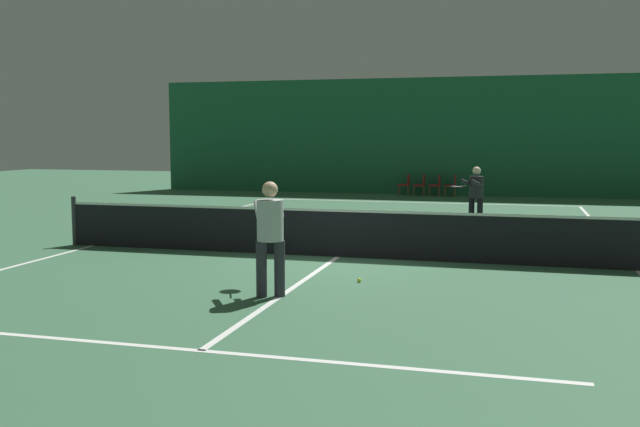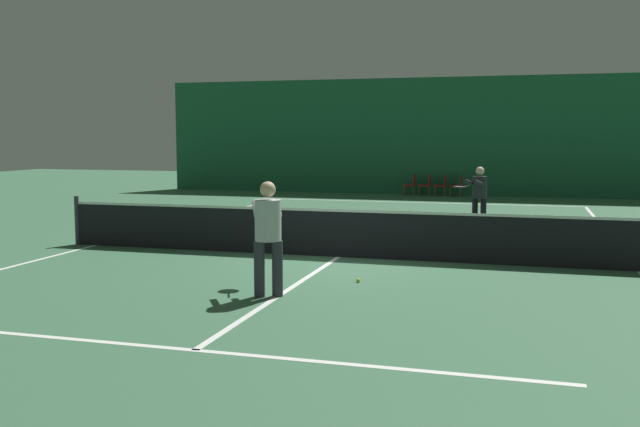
{
  "view_description": "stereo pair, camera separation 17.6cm",
  "coord_description": "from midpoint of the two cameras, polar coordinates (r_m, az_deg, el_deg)",
  "views": [
    {
      "loc": [
        3.32,
        -13.51,
        2.39
      ],
      "look_at": [
        -0.05,
        -1.15,
        0.99
      ],
      "focal_mm": 40.0,
      "sensor_mm": 36.0,
      "label": 1
    },
    {
      "loc": [
        3.49,
        -13.46,
        2.39
      ],
      "look_at": [
        -0.05,
        -1.15,
        0.99
      ],
      "focal_mm": 40.0,
      "sensor_mm": 36.0,
      "label": 2
    }
  ],
  "objects": [
    {
      "name": "ground_plane",
      "position": [
        14.11,
        1.86,
        -3.5
      ],
      "size": [
        60.0,
        60.0,
        0.0
      ],
      "primitive_type": "plane",
      "color": "#386647"
    },
    {
      "name": "backdrop_curtain",
      "position": [
        29.16,
        9.4,
        6.1
      ],
      "size": [
        23.0,
        0.12,
        4.7
      ],
      "color": "#1E5B3D",
      "rests_on": "ground"
    },
    {
      "name": "court_line_baseline_far",
      "position": [
        25.72,
        8.38,
        0.87
      ],
      "size": [
        11.0,
        0.1,
        0.0
      ],
      "color": "white",
      "rests_on": "ground"
    },
    {
      "name": "court_line_service_far",
      "position": [
        20.32,
        6.29,
        -0.53
      ],
      "size": [
        8.25,
        0.1,
        0.0
      ],
      "color": "white",
      "rests_on": "ground"
    },
    {
      "name": "court_line_service_near",
      "position": [
        8.22,
        -9.37,
        -10.74
      ],
      "size": [
        8.25,
        0.1,
        0.0
      ],
      "color": "white",
      "rests_on": "ground"
    },
    {
      "name": "court_line_sideline_left",
      "position": [
        16.34,
        -17.21,
        -2.43
      ],
      "size": [
        0.1,
        23.8,
        0.0
      ],
      "color": "white",
      "rests_on": "ground"
    },
    {
      "name": "court_line_sideline_right",
      "position": [
        13.85,
        24.56,
        -4.25
      ],
      "size": [
        0.1,
        23.8,
        0.0
      ],
      "color": "white",
      "rests_on": "ground"
    },
    {
      "name": "court_line_centre",
      "position": [
        14.11,
        1.86,
        -3.49
      ],
      "size": [
        0.1,
        12.8,
        0.0
      ],
      "color": "white",
      "rests_on": "ground"
    },
    {
      "name": "tennis_net",
      "position": [
        14.04,
        1.86,
        -1.44
      ],
      "size": [
        12.0,
        0.1,
        1.07
      ],
      "color": "black",
      "rests_on": "ground"
    },
    {
      "name": "player_near",
      "position": [
        10.59,
        -3.72,
        -1.3
      ],
      "size": [
        0.89,
        1.4,
        1.72
      ],
      "rotation": [
        0.0,
        0.0,
        1.99
      ],
      "color": "#2D2D38",
      "rests_on": "ground"
    },
    {
      "name": "player_far",
      "position": [
        18.87,
        12.84,
        1.65
      ],
      "size": [
        0.91,
        1.33,
        1.59
      ],
      "rotation": [
        0.0,
        0.0,
        -2.04
      ],
      "color": "black",
      "rests_on": "ground"
    },
    {
      "name": "courtside_chair_0",
      "position": [
        28.79,
        7.48,
        2.42
      ],
      "size": [
        0.44,
        0.44,
        0.84
      ],
      "rotation": [
        0.0,
        0.0,
        -1.57
      ],
      "color": "brown",
      "rests_on": "ground"
    },
    {
      "name": "courtside_chair_1",
      "position": [
        28.71,
        8.69,
        2.39
      ],
      "size": [
        0.44,
        0.44,
        0.84
      ],
      "rotation": [
        0.0,
        0.0,
        -1.57
      ],
      "color": "brown",
      "rests_on": "ground"
    },
    {
      "name": "courtside_chair_2",
      "position": [
        28.64,
        9.91,
        2.35
      ],
      "size": [
        0.44,
        0.44,
        0.84
      ],
      "rotation": [
        0.0,
        0.0,
        -1.57
      ],
      "color": "brown",
      "rests_on": "ground"
    },
    {
      "name": "courtside_chair_3",
      "position": [
        28.58,
        11.13,
        2.32
      ],
      "size": [
        0.44,
        0.44,
        0.84
      ],
      "rotation": [
        0.0,
        0.0,
        -1.57
      ],
      "color": "brown",
      "rests_on": "ground"
    },
    {
      "name": "tennis_ball",
      "position": [
        11.73,
        3.5,
        -5.36
      ],
      "size": [
        0.07,
        0.07,
        0.07
      ],
      "color": "#D1DB33",
      "rests_on": "ground"
    }
  ]
}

